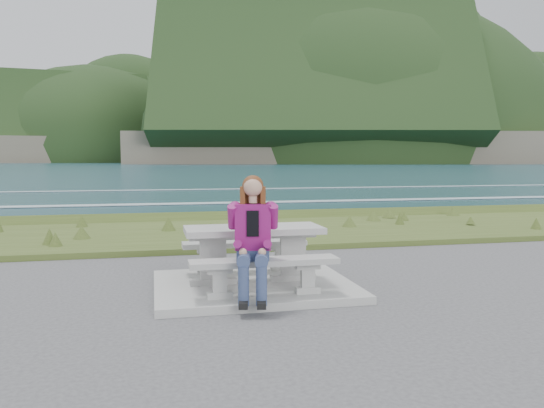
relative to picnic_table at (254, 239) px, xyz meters
name	(u,v)px	position (x,y,z in m)	size (l,w,h in m)	color
concrete_slab	(254,286)	(0.00, 0.00, -0.63)	(2.60, 2.10, 0.10)	#999A95
picnic_table	(254,239)	(0.00, 0.00, 0.00)	(1.80, 0.75, 0.75)	#999A95
bench_landward	(264,267)	(0.00, -0.70, -0.23)	(1.80, 0.35, 0.45)	#999A95
bench_seaward	(245,248)	(0.00, 0.70, -0.23)	(1.80, 0.35, 0.45)	#999A95
grass_verge	(213,236)	(0.00, 5.00, -0.68)	(160.00, 4.50, 0.22)	#3B4C1C
shore_drop	(201,221)	(0.00, 7.90, -0.68)	(160.00, 0.80, 2.20)	#6F6553
ocean	(176,216)	(0.00, 25.09, -2.42)	(1600.00, 1600.00, 0.09)	#1D4553
headland_range	(391,148)	(190.34, 398.32, 9.24)	(729.83, 363.95, 198.59)	#6F6553
seated_woman	(253,254)	(-0.17, -0.84, -0.05)	(0.54, 0.79, 1.45)	#334C71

